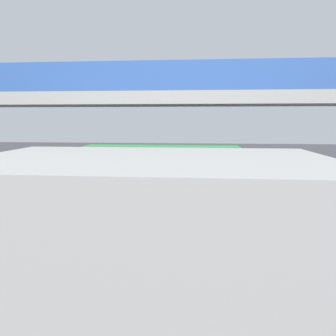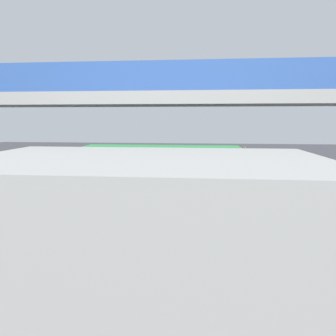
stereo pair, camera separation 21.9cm
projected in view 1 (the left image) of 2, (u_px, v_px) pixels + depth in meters
ground at (154, 185)px, 22.66m from camera, size 80.00×80.00×0.00m
city_bus at (161, 163)px, 21.47m from camera, size 11.54×2.85×3.15m
bicycle_red at (318, 197)px, 17.85m from camera, size 1.77×0.44×0.96m
bicycle_orange at (312, 202)px, 16.81m from camera, size 1.77×0.44×0.96m
bicycle_green at (264, 190)px, 19.63m from camera, size 1.77×0.44×0.96m
pedestrian at (190, 172)px, 23.68m from camera, size 0.38×0.38×1.79m
traffic_sign at (244, 158)px, 24.57m from camera, size 0.08×0.60×2.80m
lane_dash_leftmost at (204, 179)px, 25.03m from camera, size 2.00×0.20×0.01m
lane_dash_left at (158, 178)px, 25.35m from camera, size 2.00×0.20×0.01m
lane_dash_centre at (113, 178)px, 25.67m from camera, size 2.00×0.20×0.01m
pedestrian_overpass at (125, 111)px, 12.47m from camera, size 27.76×2.60×7.31m
station_building at (152, 237)px, 7.58m from camera, size 9.00×5.04×4.20m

